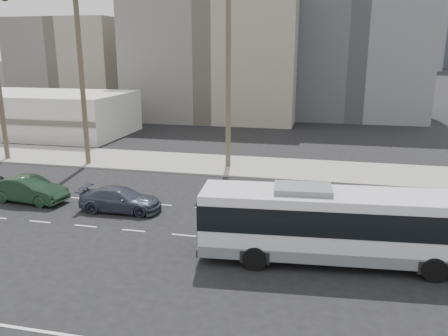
% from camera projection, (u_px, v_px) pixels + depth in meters
% --- Properties ---
extents(ground, '(700.00, 700.00, 0.00)m').
position_uv_depth(ground, '(237.00, 240.00, 24.04)').
color(ground, black).
rests_on(ground, ground).
extents(sidewalk_north, '(120.00, 7.00, 0.15)m').
position_uv_depth(sidewalk_north, '(272.00, 168.00, 38.63)').
color(sidewalk_north, gray).
rests_on(sidewalk_north, ground).
extents(commercial_low, '(22.00, 12.16, 5.00)m').
position_uv_depth(commercial_low, '(38.00, 113.00, 54.37)').
color(commercial_low, silver).
rests_on(commercial_low, ground).
extents(midrise_beige_west, '(24.00, 18.00, 18.00)m').
position_uv_depth(midrise_beige_west, '(218.00, 57.00, 66.75)').
color(midrise_beige_west, slate).
rests_on(midrise_beige_west, ground).
extents(midrise_gray_center, '(20.00, 20.00, 26.00)m').
position_uv_depth(midrise_gray_center, '(356.00, 29.00, 68.01)').
color(midrise_gray_center, '#515257').
rests_on(midrise_gray_center, ground).
extents(midrise_beige_far, '(18.00, 16.00, 15.00)m').
position_uv_depth(midrise_beige_far, '(79.00, 65.00, 77.45)').
color(midrise_beige_far, slate).
rests_on(midrise_beige_far, ground).
extents(city_bus, '(13.19, 4.00, 3.73)m').
position_uv_depth(city_bus, '(337.00, 223.00, 21.20)').
color(city_bus, silver).
rests_on(city_bus, ground).
extents(car_a, '(2.29, 5.30, 1.52)m').
position_uv_depth(car_a, '(121.00, 199.00, 28.31)').
color(car_a, '#353948').
rests_on(car_a, ground).
extents(car_b, '(2.31, 5.35, 1.71)m').
position_uv_depth(car_b, '(29.00, 190.00, 29.98)').
color(car_b, '#193220').
rests_on(car_b, ground).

